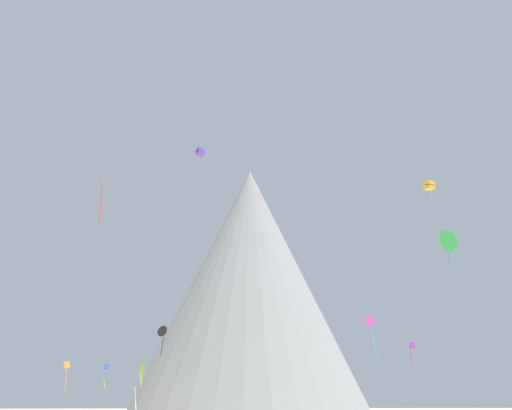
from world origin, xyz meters
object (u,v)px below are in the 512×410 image
Objects in this scene: rock_massif at (251,291)px; kite_green_mid at (449,241)px; kite_indigo_high at (200,152)px; kite_gold_high at (429,185)px; kite_red_mid at (101,193)px; kite_blue_low at (106,368)px; kite_violet_low at (412,348)px; kite_lime_low at (141,371)px; kite_orange_low at (67,370)px; kite_magenta_low at (371,326)px; kite_black_low at (163,332)px.

kite_green_mid is at bearing -76.00° from rock_massif.
rock_massif reaches higher than kite_indigo_high.
kite_gold_high is at bearing -62.42° from rock_massif.
kite_red_mid reaches higher than kite_blue_low.
rock_massif is at bearing -8.25° from kite_green_mid.
kite_lime_low is (-27.80, -10.60, -2.97)m from kite_violet_low.
kite_violet_low reaches higher than kite_orange_low.
kite_violet_low is 0.62× the size of kite_green_mid.
kite_lime_low is (-24.65, -14.83, -5.83)m from kite_magenta_low.
rock_massif is 21.05× the size of kite_indigo_high.
kite_gold_high is at bearing -42.03° from kite_green_mid.
kite_violet_low is at bearing -142.74° from kite_indigo_high.
rock_massif reaches higher than kite_red_mid.
kite_gold_high is 0.94× the size of kite_indigo_high.
kite_indigo_high is at bearing -127.14° from kite_violet_low.
kite_green_mid reaches higher than kite_blue_low.
kite_indigo_high is 38.54m from kite_lime_low.
kite_indigo_high is (14.70, 2.71, 30.34)m from kite_orange_low.
kite_violet_low is at bearing -165.52° from kite_black_low.
kite_gold_high is (50.78, -6.06, 28.60)m from kite_blue_low.
kite_magenta_low is at bearing 157.34° from kite_red_mid.
kite_orange_low is at bearing 73.15° from kite_indigo_high.
kite_orange_low is at bearing 53.71° from kite_green_mid.
kite_lime_low is at bearing -112.86° from kite_magenta_low.
kite_green_mid reaches higher than kite_lime_low.
kite_green_mid is at bearing -142.40° from kite_indigo_high.
kite_black_low is 1.07× the size of kite_indigo_high.
kite_blue_low is at bearing 93.18° from kite_orange_low.
kite_magenta_low reaches higher than kite_violet_low.
kite_red_mid is (-29.70, -14.43, 10.62)m from kite_magenta_low.
kite_magenta_low is 13.52m from kite_green_mid.
kite_gold_high is 28.70m from kite_green_mid.
kite_indigo_high reaches higher than kite_red_mid.
kite_green_mid is (4.81, -2.08, 11.77)m from kite_violet_low.
kite_magenta_low is 34.68m from kite_red_mid.
kite_indigo_high is 0.51× the size of kite_lime_low.
rock_massif is 17.19× the size of kite_green_mid.
kite_blue_low is 0.55× the size of kite_lime_low.
kite_indigo_high is (-29.22, 13.69, 16.57)m from kite_green_mid.
kite_green_mid is at bearing -6.94° from kite_orange_low.
kite_magenta_low reaches higher than kite_lime_low.
kite_indigo_high is (-21.25, 7.38, 25.48)m from kite_magenta_low.
kite_lime_low is at bearing 82.39° from kite_green_mid.
kite_red_mid is 1.35× the size of kite_blue_low.
rock_massif is 14.29× the size of kite_red_mid.
kite_orange_low is 1.12× the size of kite_gold_high.
kite_indigo_high is at bearing -100.73° from rock_massif.
kite_orange_low is (-11.14, 0.47, -4.51)m from kite_black_low.
kite_green_mid is at bearing 92.91° from kite_lime_low.
rock_massif is 22.42× the size of kite_gold_high.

